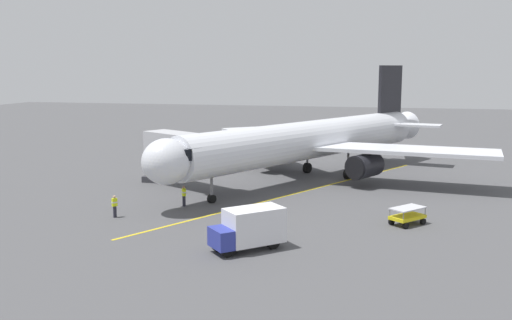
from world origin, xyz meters
TOP-DOWN VIEW (x-y plane):
  - ground_plane at (0.00, 0.00)m, footprint 220.00×220.00m
  - apron_lead_in_line at (1.59, 6.10)m, footprint 19.77×35.01m
  - airplane at (1.45, -0.15)m, footprint 31.02×36.79m
  - jet_bridge at (11.65, 7.07)m, footprint 10.85×7.61m
  - ground_crew_marshaller at (13.90, 18.11)m, footprint 0.45×0.47m
  - ground_crew_wing_walker at (11.95, -0.44)m, footprint 0.41×0.27m
  - ground_crew_loader at (10.03, 13.56)m, footprint 0.45×0.47m
  - box_truck_near_nose at (2.11, 23.35)m, footprint 4.70×4.56m
  - baggage_cart_portside at (-7.68, 15.04)m, footprint 2.76×2.88m
  - tug_starboard_side at (14.77, -8.66)m, footprint 2.69×2.69m

SIDE VIEW (x-z plane):
  - ground_plane at x=0.00m, z-range 0.00..0.00m
  - apron_lead_in_line at x=1.59m, z-range 0.00..0.01m
  - baggage_cart_portside at x=-7.68m, z-range 0.02..1.29m
  - tug_starboard_side at x=14.77m, z-range -0.05..1.45m
  - ground_crew_marshaller at x=13.90m, z-range 0.03..1.74m
  - ground_crew_wing_walker at x=11.95m, z-range 0.03..1.74m
  - ground_crew_loader at x=10.03m, z-range 0.03..1.74m
  - box_truck_near_nose at x=2.11m, z-range 0.08..2.70m
  - jet_bridge at x=11.65m, z-range 1.06..6.46m
  - airplane at x=1.45m, z-range -1.75..9.75m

